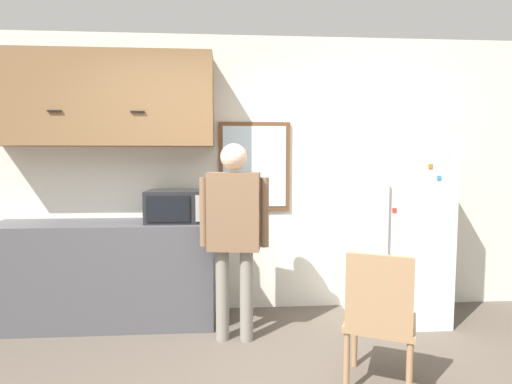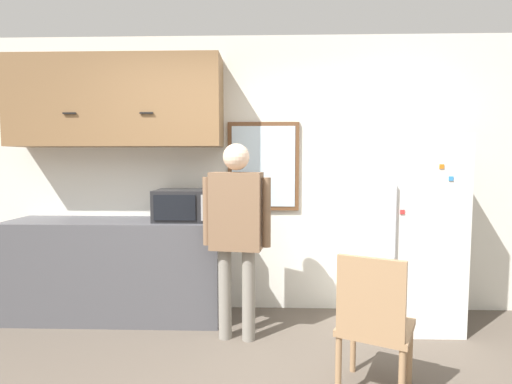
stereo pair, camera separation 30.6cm
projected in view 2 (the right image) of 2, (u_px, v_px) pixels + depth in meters
The scene contains 8 objects.
back_wall at pixel (245, 175), 3.99m from camera, with size 6.00×0.06×2.70m.
counter at pixel (117, 269), 3.78m from camera, with size 1.99×0.57×0.94m.
upper_cabinets at pixel (116, 102), 3.75m from camera, with size 1.99×0.39×0.84m.
microwave at pixel (185, 205), 3.72m from camera, with size 0.53×0.42×0.29m.
person at pixel (236, 222), 3.28m from camera, with size 0.56×0.28×1.63m.
refrigerator at pixel (407, 231), 3.61m from camera, with size 0.81×0.70×1.72m.
chair at pixel (374, 320), 2.47m from camera, with size 0.58×0.58×0.93m.
window at pixel (263, 166), 3.93m from camera, with size 0.70×0.05×0.87m.
Camera 2 is at (0.23, -1.95, 1.51)m, focal length 28.00 mm.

